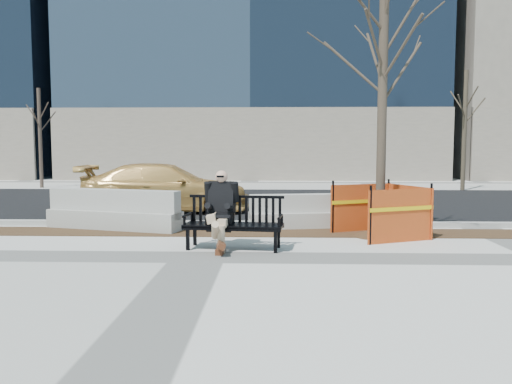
# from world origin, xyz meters

# --- Properties ---
(ground) EXTENTS (120.00, 120.00, 0.00)m
(ground) POSITION_xyz_m (0.00, 0.00, 0.00)
(ground) COLOR beige
(ground) RESTS_ON ground
(mulch_strip) EXTENTS (40.00, 1.20, 0.02)m
(mulch_strip) POSITION_xyz_m (0.00, 2.60, 0.00)
(mulch_strip) COLOR #47301C
(mulch_strip) RESTS_ON ground
(asphalt_street) EXTENTS (60.00, 10.40, 0.01)m
(asphalt_street) POSITION_xyz_m (0.00, 8.80, 0.00)
(asphalt_street) COLOR black
(asphalt_street) RESTS_ON ground
(curb) EXTENTS (60.00, 0.25, 0.12)m
(curb) POSITION_xyz_m (0.00, 3.55, 0.06)
(curb) COLOR #9E9B93
(curb) RESTS_ON ground
(bench) EXTENTS (1.96, 0.90, 1.01)m
(bench) POSITION_xyz_m (0.56, 0.74, 0.00)
(bench) COLOR black
(bench) RESTS_ON ground
(seated_man) EXTENTS (0.77, 1.14, 1.50)m
(seated_man) POSITION_xyz_m (0.30, 0.83, 0.00)
(seated_man) COLOR black
(seated_man) RESTS_ON ground
(tree_fence) EXTENTS (3.08, 3.08, 5.86)m
(tree_fence) POSITION_xyz_m (3.58, 2.22, 0.00)
(tree_fence) COLOR #EC5422
(tree_fence) RESTS_ON ground
(sedan) EXTENTS (5.04, 2.40, 1.42)m
(sedan) POSITION_xyz_m (-1.85, 6.23, 0.00)
(sedan) COLOR gold
(sedan) RESTS_ON ground
(jersey_barrier_left) EXTENTS (3.32, 1.50, 0.94)m
(jersey_barrier_left) POSITION_xyz_m (-2.41, 3.02, 0.00)
(jersey_barrier_left) COLOR #A19F96
(jersey_barrier_left) RESTS_ON ground
(jersey_barrier_right) EXTENTS (2.88, 1.04, 0.81)m
(jersey_barrier_right) POSITION_xyz_m (2.15, 3.37, 0.00)
(jersey_barrier_right) COLOR #ACA9A1
(jersey_barrier_right) RESTS_ON ground
(far_tree_left) EXTENTS (2.39, 2.39, 4.90)m
(far_tree_left) POSITION_xyz_m (-9.39, 14.82, 0.00)
(far_tree_left) COLOR #4F3E33
(far_tree_left) RESTS_ON ground
(far_tree_right) EXTENTS (2.57, 2.57, 5.55)m
(far_tree_right) POSITION_xyz_m (9.49, 13.99, 0.00)
(far_tree_right) COLOR #4B4030
(far_tree_right) RESTS_ON ground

